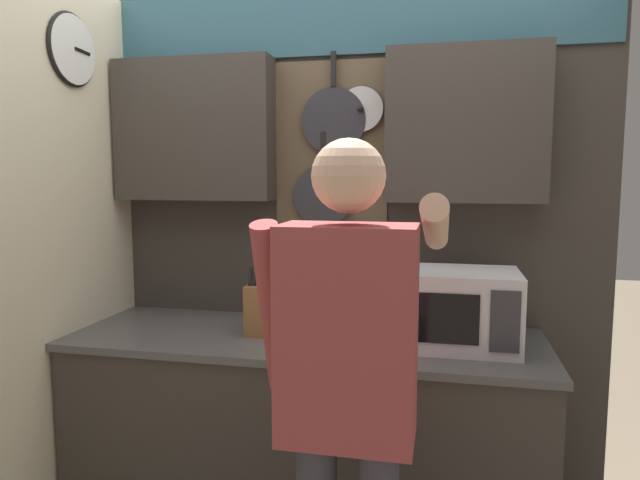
% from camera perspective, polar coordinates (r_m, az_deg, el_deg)
% --- Properties ---
extents(base_cabinet_counter, '(1.93, 0.68, 0.91)m').
position_cam_1_polar(base_cabinet_counter, '(2.54, -1.47, -19.52)').
color(base_cabinet_counter, '#38332D').
rests_on(base_cabinet_counter, ground_plane).
extents(back_wall_unit, '(2.50, 0.20, 2.38)m').
position_cam_1_polar(back_wall_unit, '(2.59, 0.02, 3.70)').
color(back_wall_unit, '#38332D').
rests_on(back_wall_unit, ground_plane).
extents(side_wall, '(0.07, 1.60, 2.38)m').
position_cam_1_polar(side_wall, '(2.43, -27.00, -2.70)').
color(side_wall, beige).
rests_on(side_wall, ground_plane).
extents(microwave, '(0.46, 0.35, 0.29)m').
position_cam_1_polar(microwave, '(2.27, 13.50, -6.66)').
color(microwave, silver).
rests_on(microwave, base_cabinet_counter).
extents(knife_block, '(0.11, 0.15, 0.29)m').
position_cam_1_polar(knife_block, '(2.39, -5.87, -6.79)').
color(knife_block, brown).
rests_on(knife_block, base_cabinet_counter).
extents(utensil_crock, '(0.12, 0.12, 0.35)m').
position_cam_1_polar(utensil_crock, '(2.34, -1.04, -7.48)').
color(utensil_crock, white).
rests_on(utensil_crock, base_cabinet_counter).
extents(person, '(0.54, 0.65, 1.67)m').
position_cam_1_polar(person, '(1.67, 2.83, -13.61)').
color(person, '#383842').
rests_on(person, ground_plane).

